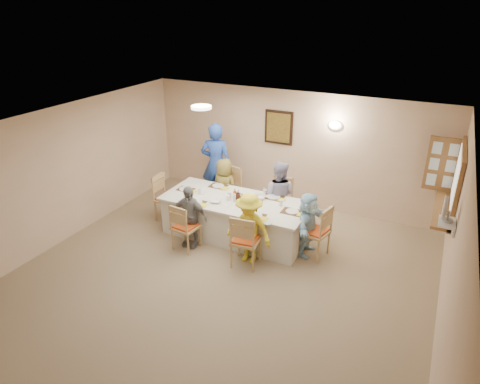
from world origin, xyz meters
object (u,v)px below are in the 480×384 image
at_px(diner_back_left, 224,188).
at_px(diner_front_left, 189,216).
at_px(dining_table, 236,218).
at_px(chair_front_left, 186,226).
at_px(diner_front_right, 249,229).
at_px(diner_right_end, 308,224).
at_px(condiment_ketchup, 235,194).
at_px(chair_right_end, 315,231).
at_px(caregiver, 216,164).
at_px(chair_back_right, 280,203).
at_px(chair_front_right, 246,239).
at_px(chair_back_left, 227,191).
at_px(diner_back_right, 279,195).
at_px(chair_left_end, 168,198).
at_px(desk_fan, 447,212).
at_px(serving_hatch, 457,182).

distance_m(diner_back_left, diner_front_left, 1.36).
xyz_separation_m(dining_table, chair_front_left, (-0.60, -0.80, 0.08)).
distance_m(diner_front_right, diner_right_end, 1.07).
bearing_deg(diner_front_left, chair_front_left, -95.22).
distance_m(diner_back_left, condiment_ketchup, 0.89).
height_order(chair_right_end, diner_back_left, diner_back_left).
relative_size(caregiver, condiment_ketchup, 8.76).
height_order(chair_back_right, chair_front_right, chair_front_right).
xyz_separation_m(chair_back_left, diner_back_right, (1.20, -0.12, 0.19)).
relative_size(chair_back_left, chair_front_left, 1.10).
height_order(diner_front_right, diner_right_end, diner_front_right).
height_order(chair_right_end, condiment_ketchup, chair_right_end).
distance_m(chair_left_end, caregiver, 1.33).
height_order(chair_back_left, condiment_ketchup, chair_back_left).
relative_size(chair_right_end, diner_front_right, 0.77).
height_order(chair_front_right, diner_front_right, diner_front_right).
height_order(desk_fan, condiment_ketchup, desk_fan).
xyz_separation_m(diner_back_left, diner_right_end, (2.02, -0.68, -0.04)).
xyz_separation_m(chair_front_right, diner_front_left, (-1.20, 0.12, 0.10)).
distance_m(chair_back_right, diner_front_right, 1.49).
relative_size(chair_back_left, chair_front_right, 1.02).
distance_m(chair_back_left, chair_right_end, 2.29).
distance_m(serving_hatch, diner_right_end, 2.50).
relative_size(diner_back_left, diner_back_right, 0.90).
height_order(chair_front_right, condiment_ketchup, chair_front_right).
bearing_deg(chair_right_end, diner_right_end, -78.47).
distance_m(chair_back_left, chair_front_left, 1.60).
xyz_separation_m(serving_hatch, chair_front_right, (-3.01, -1.59, -1.01)).
bearing_deg(diner_back_right, chair_front_right, 87.65).
bearing_deg(chair_back_right, chair_right_end, -48.46).
bearing_deg(diner_back_right, diner_front_right, 87.65).
distance_m(chair_right_end, caregiver, 2.87).
height_order(chair_left_end, diner_right_end, diner_right_end).
xyz_separation_m(dining_table, chair_left_end, (-1.55, 0.00, 0.10)).
height_order(dining_table, chair_front_left, chair_front_left).
bearing_deg(diner_back_left, desk_fan, 172.33).
distance_m(chair_back_left, condiment_ketchup, 1.02).
height_order(chair_back_left, chair_front_right, chair_back_left).
bearing_deg(chair_front_left, diner_front_right, -167.89).
height_order(chair_front_left, condiment_ketchup, condiment_ketchup).
relative_size(dining_table, diner_front_right, 2.16).
bearing_deg(desk_fan, chair_back_right, 154.81).
height_order(desk_fan, diner_front_left, desk_fan).
height_order(chair_front_left, diner_back_left, diner_back_left).
relative_size(chair_back_right, diner_front_left, 0.81).
bearing_deg(diner_front_left, condiment_ketchup, 46.46).
bearing_deg(desk_fan, caregiver, 159.36).
relative_size(diner_front_right, condiment_ketchup, 6.13).
bearing_deg(caregiver, chair_back_right, 153.43).
bearing_deg(diner_back_left, chair_front_right, 138.24).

